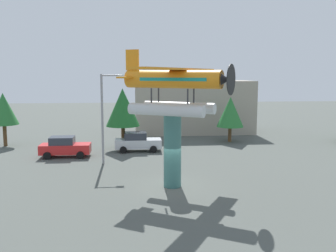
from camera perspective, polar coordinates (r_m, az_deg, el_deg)
The scene contains 10 objects.
ground_plane at distance 24.12m, azimuth 0.66°, elevation -9.13°, with size 140.00×140.00×0.00m, color #4C514C.
display_pedestal at distance 23.55m, azimuth 0.67°, elevation -3.78°, with size 1.10×1.10×4.59m, color #386B66.
floatplane_monument at distance 23.02m, azimuth 0.99°, elevation 5.91°, with size 7.06×9.56×4.00m.
car_near_red at distance 33.34m, azimuth -15.39°, elevation -3.06°, with size 4.20×2.02×1.76m.
car_mid_silver at distance 34.64m, azimuth -4.64°, elevation -2.39°, with size 4.20×2.02×1.76m.
streetlight_primary at distance 29.76m, azimuth -9.54°, elevation 2.17°, with size 1.84×0.28×7.05m.
storefront_building at distance 45.68m, azimuth 3.83°, elevation 2.95°, with size 13.97×6.02×6.23m, color #9E9384.
tree_west at distance 39.92m, azimuth -23.68°, elevation 2.36°, with size 2.78×2.78×5.23m.
tree_east at distance 35.40m, azimuth -6.88°, elevation 2.81°, with size 3.17×3.17×5.73m.
tree_center_back at distance 39.59m, azimuth 9.42°, elevation 2.10°, with size 2.80×2.80×4.70m.
Camera 1 is at (-2.40, -22.93, 7.09)m, focal length 40.22 mm.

